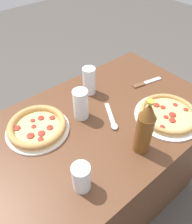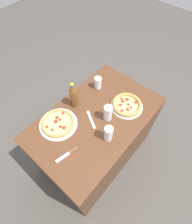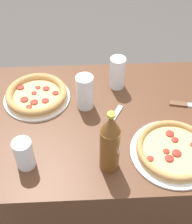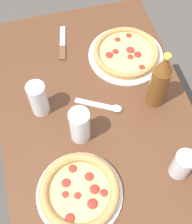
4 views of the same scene
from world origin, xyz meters
name	(u,v)px [view 1 (image 1 of 4)]	position (x,y,z in m)	size (l,w,h in m)	color
ground_plane	(100,195)	(0.00, 0.00, 0.00)	(8.00, 8.00, 0.00)	#4C4742
table	(101,165)	(0.00, 0.00, 0.39)	(1.13, 0.71, 0.77)	#56331E
pizza_pepperoni	(168,114)	(-0.25, 0.18, 0.79)	(0.31, 0.31, 0.04)	white
pizza_salami	(37,127)	(0.26, -0.13, 0.80)	(0.28, 0.28, 0.04)	silver
glass_iced_tea	(81,106)	(0.06, -0.08, 0.84)	(0.07, 0.07, 0.15)	white
glass_mango_juice	(89,81)	(-0.08, -0.19, 0.84)	(0.07, 0.07, 0.15)	white
glass_red_wine	(81,178)	(0.27, 0.21, 0.83)	(0.07, 0.07, 0.12)	white
beer_bottle	(145,128)	(-0.01, 0.23, 0.89)	(0.07, 0.07, 0.25)	brown
knife	(146,83)	(-0.37, -0.05, 0.78)	(0.18, 0.06, 0.01)	brown
spoon	(112,120)	(-0.03, 0.04, 0.78)	(0.11, 0.17, 0.01)	silver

